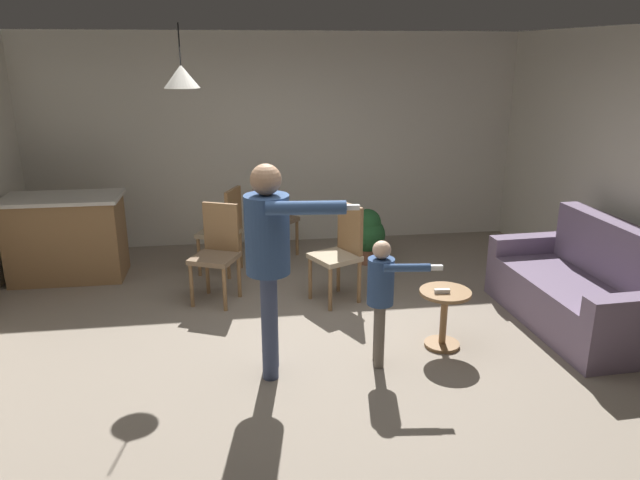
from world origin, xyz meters
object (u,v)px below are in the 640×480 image
(side_table_by_couch, at_px, (444,312))
(dining_chair_near_wall, at_px, (225,227))
(dining_chair_spare, at_px, (341,249))
(spare_remote_on_table, at_px, (442,291))
(person_adult, at_px, (270,248))
(potted_plant_corner, at_px, (367,233))
(kitchen_counter, at_px, (67,238))
(person_child, at_px, (382,289))
(couch_floral, at_px, (578,291))
(dining_chair_centre_back, at_px, (273,216))
(dining_chair_by_counter, at_px, (217,249))

(side_table_by_couch, distance_m, dining_chair_near_wall, 2.82)
(dining_chair_spare, distance_m, spare_remote_on_table, 1.35)
(person_adult, distance_m, potted_plant_corner, 2.84)
(kitchen_counter, distance_m, potted_plant_corner, 3.44)
(person_child, bearing_deg, couch_floral, 109.90)
(person_child, relative_size, spare_remote_on_table, 8.21)
(person_child, bearing_deg, dining_chair_near_wall, -144.67)
(side_table_by_couch, height_order, dining_chair_near_wall, dining_chair_near_wall)
(potted_plant_corner, bearing_deg, kitchen_counter, -179.64)
(dining_chair_spare, bearing_deg, dining_chair_near_wall, 24.89)
(person_adult, height_order, potted_plant_corner, person_adult)
(person_adult, relative_size, person_child, 1.59)
(person_child, distance_m, dining_chair_centre_back, 2.82)
(kitchen_counter, height_order, dining_chair_near_wall, dining_chair_near_wall)
(couch_floral, xyz_separation_m, dining_chair_by_counter, (-3.33, 1.08, 0.21))
(person_child, height_order, dining_chair_by_counter, person_child)
(dining_chair_spare, bearing_deg, potted_plant_corner, -51.98)
(dining_chair_by_counter, height_order, spare_remote_on_table, dining_chair_by_counter)
(couch_floral, relative_size, potted_plant_corner, 2.75)
(dining_chair_by_counter, bearing_deg, person_child, 154.57)
(side_table_by_couch, height_order, dining_chair_by_counter, dining_chair_by_counter)
(person_child, height_order, dining_chair_spare, person_child)
(dining_chair_centre_back, relative_size, spare_remote_on_table, 7.69)
(kitchen_counter, relative_size, dining_chair_centre_back, 1.26)
(dining_chair_by_counter, xyz_separation_m, dining_chair_near_wall, (0.07, 0.77, 0.00))
(dining_chair_near_wall, xyz_separation_m, potted_plant_corner, (1.69, 0.10, -0.18))
(dining_chair_centre_back, bearing_deg, dining_chair_near_wall, -101.57)
(dining_chair_centre_back, relative_size, potted_plant_corner, 1.50)
(person_adult, height_order, dining_chair_centre_back, person_adult)
(dining_chair_near_wall, height_order, dining_chair_spare, same)
(potted_plant_corner, bearing_deg, dining_chair_by_counter, -153.52)
(person_adult, height_order, person_child, person_adult)
(spare_remote_on_table, bearing_deg, person_child, -162.30)
(couch_floral, xyz_separation_m, dining_chair_centre_back, (-2.69, 2.27, 0.21))
(dining_chair_centre_back, bearing_deg, spare_remote_on_table, -21.85)
(dining_chair_spare, bearing_deg, person_adult, 123.84)
(couch_floral, bearing_deg, dining_chair_spare, 64.31)
(dining_chair_by_counter, xyz_separation_m, potted_plant_corner, (1.76, 0.87, -0.18))
(couch_floral, distance_m, dining_chair_centre_back, 3.53)
(dining_chair_near_wall, bearing_deg, person_child, -128.27)
(couch_floral, relative_size, dining_chair_by_counter, 1.84)
(dining_chair_centre_back, height_order, dining_chair_spare, same)
(dining_chair_by_counter, bearing_deg, person_adult, 130.00)
(person_adult, xyz_separation_m, dining_chair_spare, (0.79, 1.37, -0.51))
(side_table_by_couch, xyz_separation_m, person_child, (-0.62, -0.22, 0.34))
(potted_plant_corner, distance_m, spare_remote_on_table, 2.25)
(couch_floral, height_order, person_adult, person_adult)
(person_child, relative_size, potted_plant_corner, 1.60)
(side_table_by_couch, bearing_deg, dining_chair_centre_back, 117.38)
(person_child, bearing_deg, side_table_by_couch, 116.69)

